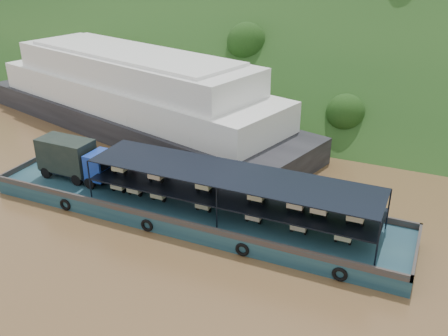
% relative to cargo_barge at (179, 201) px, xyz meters
% --- Properties ---
extents(ground, '(160.00, 160.00, 0.00)m').
position_rel_cargo_barge_xyz_m(ground, '(4.54, 0.39, -1.20)').
color(ground, brown).
rests_on(ground, ground).
extents(hillside, '(140.00, 39.60, 39.60)m').
position_rel_cargo_barge_xyz_m(hillside, '(4.54, 36.39, -1.20)').
color(hillside, '#183D16').
rests_on(hillside, ground).
extents(cargo_barge, '(35.00, 7.18, 4.78)m').
position_rel_cargo_barge_xyz_m(cargo_barge, '(0.00, 0.00, 0.00)').
color(cargo_barge, '#122E3F').
rests_on(cargo_barge, ground).
extents(passenger_ferry, '(46.98, 23.19, 9.23)m').
position_rel_cargo_barge_xyz_m(passenger_ferry, '(-14.47, 15.73, 2.80)').
color(passenger_ferry, black).
rests_on(passenger_ferry, ground).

